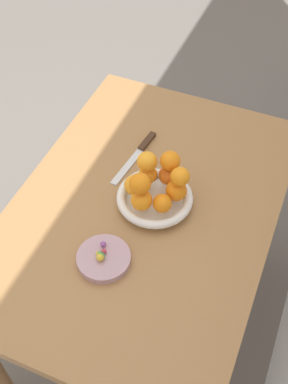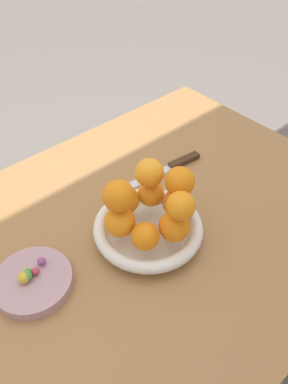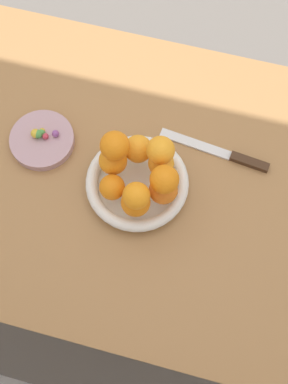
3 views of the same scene
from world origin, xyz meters
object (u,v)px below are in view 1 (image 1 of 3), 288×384
Objects in this scene: orange_9 at (170,161)px; knife at (138,153)px; orange_2 at (141,200)px; candy_ball_0 at (101,256)px; candy_ball_5 at (98,254)px; dining_table at (144,223)px; orange_4 at (176,191)px; fruit_bowl at (155,199)px; orange_5 at (169,175)px; orange_7 at (141,184)px; candy_ball_3 at (103,244)px; orange_6 at (147,162)px; candy_ball_4 at (100,254)px; candy_dish at (104,259)px; orange_3 at (162,203)px; orange_8 at (180,177)px; candy_ball_2 at (104,251)px; candy_ball_1 at (100,257)px; orange_0 at (148,174)px.

orange_9 is 0.22m from knife.
candy_ball_0 is (0.19, -0.04, -0.04)m from orange_2.
dining_table is at bearing 169.54° from candy_ball_5.
orange_4 is 0.29m from candy_ball_5.
knife is at bearing -154.34° from orange_2.
orange_5 is at bearing 162.61° from fruit_bowl.
orange_7 reaches higher than candy_ball_3.
candy_ball_5 is (0.28, -0.02, -0.10)m from orange_6.
candy_dish is at bearing 94.84° from candy_ball_4.
orange_3 is 1.00× the size of orange_8.
orange_7 reaches higher than candy_dish.
orange_6 is at bearing 177.81° from candy_dish.
candy_ball_4 reaches higher than candy_ball_5.
candy_ball_4 is (0.20, -0.10, -0.04)m from orange_3.
orange_3 is 0.20m from candy_ball_3.
orange_5 is 4.22× the size of candy_ball_2.
dining_table is 0.24m from candy_ball_2.
orange_3 is 0.23m from candy_ball_1.
candy_ball_0 reaches higher than candy_dish.
candy_ball_4 is at bearing -4.24° from orange_6.
knife is (-0.15, -0.20, -0.12)m from orange_8.
dining_table is at bearing 172.47° from candy_ball_0.
orange_8 is (-0.04, 0.09, 0.22)m from dining_table.
orange_4 is at bearing 50.06° from knife.
candy_ball_3 is at bearing -17.72° from fruit_bowl.
orange_0 is (-0.04, -0.04, 0.05)m from fruit_bowl.
candy_ball_2 is (0.23, -0.06, 0.01)m from fruit_bowl.
candy_ball_5 reaches higher than knife.
candy_dish is 2.40× the size of orange_7.
candy_dish is 2.38× the size of orange_4.
orange_2 is 3.90× the size of candy_ball_4.
orange_9 is 3.77× the size of candy_ball_4.
orange_7 reaches higher than candy_ball_0.
orange_6 reaches higher than candy_ball_3.
orange_6 is at bearing -167.45° from orange_7.
knife is (-0.22, -0.11, -0.13)m from orange_7.
orange_2 is 3.77× the size of candy_ball_3.
knife is at bearing -154.40° from orange_7.
dining_table is 69.78× the size of candy_ball_4.
orange_0 is at bearing 173.72° from candy_ball_3.
candy_ball_1 is (0.01, -0.00, 0.02)m from candy_dish.
orange_3 is at bearing 38.04° from knife.
orange_7 is 4.23× the size of candy_ball_2.
candy_ball_0 is at bearing -24.68° from orange_8.
orange_8 is at bearing 45.90° from orange_9.
candy_ball_3 is at bearing -16.26° from orange_7.
orange_3 is (-0.20, 0.09, 0.06)m from candy_dish.
orange_0 is at bearing 150.97° from orange_6.
orange_2 reaches higher than orange_3.
orange_6 is 1.07× the size of orange_8.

